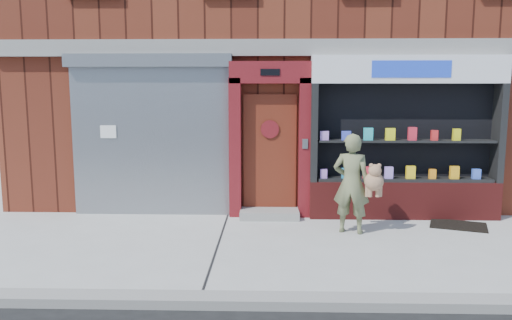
{
  "coord_description": "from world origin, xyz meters",
  "views": [
    {
      "loc": [
        -0.75,
        -7.42,
        2.41
      ],
      "look_at": [
        -0.98,
        1.0,
        1.2
      ],
      "focal_mm": 35.0,
      "sensor_mm": 36.0,
      "label": 1
    }
  ],
  "objects": [
    {
      "name": "curb",
      "position": [
        0.0,
        -2.15,
        0.06
      ],
      "size": [
        60.0,
        0.3,
        0.12
      ],
      "primitive_type": "cube",
      "color": "gray",
      "rests_on": "ground"
    },
    {
      "name": "red_door_bay",
      "position": [
        -0.75,
        1.86,
        1.46
      ],
      "size": [
        1.52,
        0.58,
        2.9
      ],
      "color": "#590F14",
      "rests_on": "ground"
    },
    {
      "name": "ground",
      "position": [
        0.0,
        0.0,
        0.0
      ],
      "size": [
        80.0,
        80.0,
        0.0
      ],
      "primitive_type": "plane",
      "color": "#9E9E99",
      "rests_on": "ground"
    },
    {
      "name": "building",
      "position": [
        -0.0,
        5.99,
        4.0
      ],
      "size": [
        12.0,
        8.16,
        8.0
      ],
      "color": "#511D12",
      "rests_on": "ground"
    },
    {
      "name": "doormat",
      "position": [
        2.59,
        1.23,
        0.01
      ],
      "size": [
        1.1,
        0.94,
        0.02
      ],
      "primitive_type": "cube",
      "rotation": [
        0.0,
        0.0,
        -0.35
      ],
      "color": "black",
      "rests_on": "ground"
    },
    {
      "name": "woman",
      "position": [
        0.65,
        0.78,
        0.85
      ],
      "size": [
        0.86,
        0.57,
        1.68
      ],
      "color": "#686E48",
      "rests_on": "ground"
    },
    {
      "name": "shutter_bay",
      "position": [
        -3.0,
        1.93,
        1.72
      ],
      "size": [
        3.1,
        0.3,
        3.04
      ],
      "color": "gray",
      "rests_on": "ground"
    },
    {
      "name": "pharmacy_bay",
      "position": [
        1.75,
        1.81,
        1.37
      ],
      "size": [
        3.5,
        0.41,
        3.0
      ],
      "color": "maroon",
      "rests_on": "ground"
    }
  ]
}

